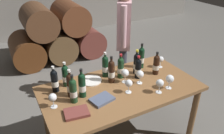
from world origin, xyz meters
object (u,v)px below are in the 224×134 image
Objects in this scene: wine_bottle_6 at (156,64)px; wine_glass_5 at (129,84)px; wine_bottle_8 at (82,85)px; sommelier_presenting at (124,34)px; wine_bottle_5 at (136,63)px; tasting_notebook at (77,113)px; wine_glass_1 at (53,98)px; wine_glass_3 at (170,79)px; wine_bottle_7 at (70,85)px; wine_glass_0 at (161,60)px; wine_bottle_0 at (105,66)px; wine_glass_4 at (140,75)px; wine_glass_6 at (125,73)px; wine_bottle_3 at (121,67)px; leather_ledger at (102,99)px; serving_plate at (91,80)px; wine_bottle_1 at (73,90)px; wine_bottle_11 at (141,57)px; dining_table at (121,94)px; wine_bottle_2 at (66,76)px; wine_bottle_4 at (138,68)px; wine_bottle_9 at (111,71)px; wine_glass_2 at (160,83)px; wine_bottle_10 at (55,81)px.

wine_bottle_6 is 1.87× the size of wine_glass_5.
sommelier_presenting reaches higher than wine_bottle_8.
tasting_notebook is (-0.89, -0.37, -0.12)m from wine_bottle_5.
wine_glass_3 reaches higher than wine_glass_1.
wine_bottle_7 reaches higher than wine_glass_0.
tasting_notebook is at bearing -167.14° from wine_bottle_6.
wine_bottle_0 is 0.42m from wine_glass_4.
wine_bottle_3 is at bearing 84.35° from wine_glass_6.
serving_plate is at bearing 69.73° from leather_ledger.
wine_bottle_0 is 0.97× the size of wine_bottle_8.
wine_bottle_11 is at bearing 15.88° from wine_bottle_1.
wine_glass_6 is (-0.58, -0.09, 0.01)m from wine_glass_0.
wine_glass_5 is (0.02, -0.13, 0.20)m from dining_table.
serving_plate is (0.27, -0.04, -0.12)m from wine_bottle_2.
wine_glass_3 is at bearing -23.91° from leather_ledger.
wine_glass_0 reaches higher than leather_ledger.
wine_glass_5 is (-0.25, -0.21, -0.01)m from wine_bottle_4.
leather_ledger is (-0.25, -0.26, -0.12)m from wine_bottle_9.
wine_glass_4 is (-0.23, -0.31, -0.03)m from wine_bottle_11.
wine_glass_3 is 0.32m from wine_glass_4.
wine_glass_3 reaches higher than leather_ledger.
wine_bottle_2 is 0.21m from wine_bottle_7.
wine_bottle_2 reaches higher than wine_bottle_6.
wine_bottle_2 is at bearing 163.68° from wine_bottle_4.
wine_glass_0 reaches higher than serving_plate.
wine_bottle_4 is at bearing -107.08° from sommelier_presenting.
wine_bottle_6 reaches higher than wine_glass_0.
wine_glass_6 reaches higher than wine_glass_0.
wine_bottle_8 is 1.00× the size of wine_bottle_9.
wine_glass_2 is at bearing -18.01° from wine_bottle_1.
wine_glass_4 is 0.65× the size of serving_plate.
wine_glass_3 is 0.44m from wine_glass_5.
serving_plate is at bearing -172.71° from wine_bottle_0.
sommelier_presenting reaches higher than wine_bottle_2.
wine_bottle_7 is 1.19m from wine_glass_0.
wine_glass_2 is (0.81, -0.58, -0.01)m from wine_bottle_2.
wine_bottle_1 is 1.87× the size of wine_glass_6.
wine_glass_3 is at bearing -37.72° from serving_plate.
dining_table is at bearing -4.96° from wine_bottle_8.
wine_bottle_6 is 1.80× the size of wine_glass_2.
wine_bottle_0 is at bearing 98.31° from dining_table.
wine_glass_1 is at bearing 164.66° from wine_glass_2.
wine_bottle_9 is 2.14× the size of wine_glass_0.
wine_bottle_4 is 0.80m from wine_bottle_7.
wine_bottle_0 is 0.47m from wine_bottle_2.
wine_bottle_3 is 1.35× the size of tasting_notebook.
tasting_notebook is (-0.87, 0.08, -0.10)m from wine_glass_2.
wine_bottle_1 reaches higher than wine_glass_5.
wine_bottle_7 is at bearing -55.06° from wine_bottle_10.
wine_glass_2 is at bearing 3.24° from tasting_notebook.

